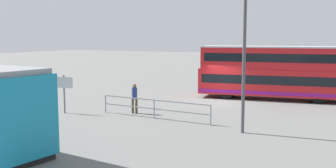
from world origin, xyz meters
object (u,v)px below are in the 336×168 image
Objects in this scene: info_sign at (64,87)px; street_lamp at (244,51)px; double_decker_bus at (275,72)px; pedestrian_near_railing at (135,96)px.

info_sign is 11.23m from street_lamp.
street_lamp is at bearing 94.02° from double_decker_bus.
double_decker_bus reaches higher than pedestrian_near_railing.
double_decker_bus is 6.22× the size of pedestrian_near_railing.
double_decker_bus is at bearing -132.96° from info_sign.
street_lamp reaches higher than pedestrian_near_railing.
info_sign is at bearing 47.04° from double_decker_bus.
info_sign is (10.21, 10.96, -0.39)m from double_decker_bus.
double_decker_bus is 14.98m from info_sign.
info_sign is (3.82, 1.83, 0.56)m from pedestrian_near_railing.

